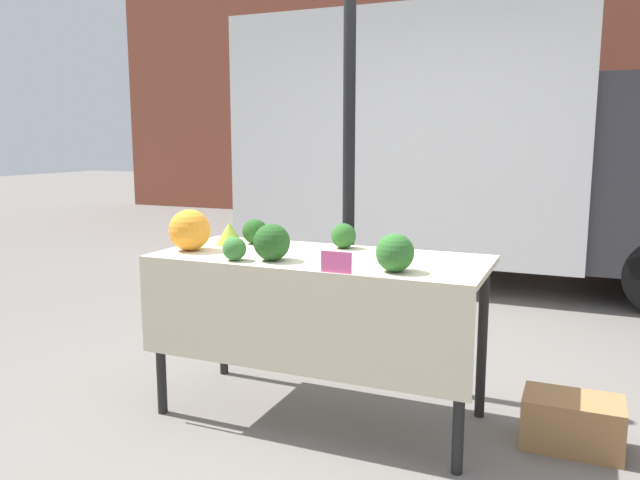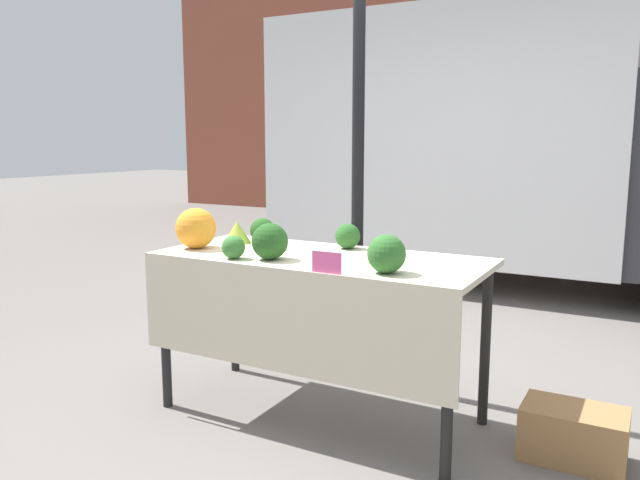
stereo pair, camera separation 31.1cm
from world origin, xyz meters
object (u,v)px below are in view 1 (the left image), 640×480
(parked_truck, at_px, (473,146))
(produce_crate, at_px, (572,422))
(orange_cauliflower, at_px, (190,230))
(price_sign, at_px, (336,262))

(parked_truck, xyz_separation_m, produce_crate, (1.09, -3.55, -1.24))
(orange_cauliflower, distance_m, price_sign, 0.94)
(parked_truck, bearing_deg, price_sign, -88.61)
(price_sign, xyz_separation_m, produce_crate, (0.99, 0.49, -0.77))
(parked_truck, distance_m, price_sign, 4.07)
(orange_cauliflower, bearing_deg, produce_crate, 7.99)
(orange_cauliflower, xyz_separation_m, price_sign, (0.91, -0.22, -0.06))
(parked_truck, height_order, price_sign, parked_truck)
(orange_cauliflower, height_order, produce_crate, orange_cauliflower)
(orange_cauliflower, xyz_separation_m, produce_crate, (1.91, 0.27, -0.83))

